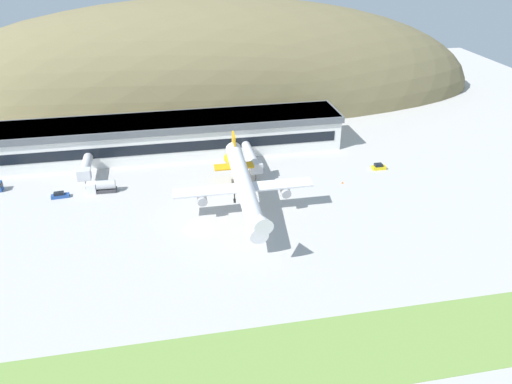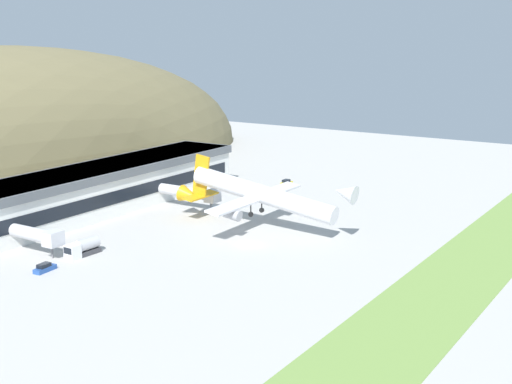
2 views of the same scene
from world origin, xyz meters
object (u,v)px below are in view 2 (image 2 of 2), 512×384
at_px(jetway_0, 38,235).
at_px(traffic_cone_0, 282,196).
at_px(terminal_building, 71,193).
at_px(service_car_0, 286,183).
at_px(service_car_1, 45,268).
at_px(cargo_airplane, 259,195).
at_px(jetway_1, 192,193).
at_px(box_truck, 83,248).

relative_size(jetway_0, traffic_cone_0, 22.04).
relative_size(terminal_building, jetway_0, 8.26).
relative_size(service_car_0, service_car_1, 0.87).
height_order(jetway_0, cargo_airplane, cargo_airplane).
relative_size(jetway_1, traffic_cone_0, 29.82).
bearing_deg(service_car_1, cargo_airplane, -21.04).
height_order(terminal_building, jetway_1, terminal_building).
distance_m(jetway_1, service_car_1, 51.67).
distance_m(terminal_building, service_car_0, 63.05).
distance_m(box_truck, traffic_cone_0, 63.94).
distance_m(service_car_0, traffic_cone_0, 14.70).
height_order(box_truck, traffic_cone_0, box_truck).
height_order(cargo_airplane, traffic_cone_0, cargo_airplane).
distance_m(jetway_1, box_truck, 41.19).
bearing_deg(cargo_airplane, jetway_0, 146.57).
bearing_deg(terminal_building, service_car_0, -21.53).
bearing_deg(service_car_0, jetway_1, 170.82).
height_order(service_car_0, service_car_1, service_car_0).
height_order(service_car_1, traffic_cone_0, service_car_1).
relative_size(terminal_building, jetway_1, 6.10).
distance_m(jetway_0, traffic_cone_0, 69.53).
bearing_deg(traffic_cone_0, box_truck, 173.47).
distance_m(jetway_0, service_car_0, 81.52).
xyz_separation_m(terminal_building, jetway_1, (22.54, -17.25, -2.16)).
height_order(jetway_0, traffic_cone_0, jetway_0).
bearing_deg(jetway_0, service_car_0, -5.76).
bearing_deg(box_truck, traffic_cone_0, -6.53).
xyz_separation_m(jetway_1, cargo_airplane, (-6.18, -23.35, 3.67)).
xyz_separation_m(terminal_building, box_truck, (-18.27, -22.28, -4.58)).
relative_size(cargo_airplane, service_car_1, 9.80).
bearing_deg(jetway_0, box_truck, -59.59).
distance_m(cargo_airplane, traffic_cone_0, 31.79).
relative_size(jetway_1, cargo_airplane, 0.39).
distance_m(jetway_1, cargo_airplane, 24.43).
height_order(terminal_building, box_truck, terminal_building).
distance_m(jetway_1, service_car_0, 36.50).
bearing_deg(jetway_1, service_car_0, -9.18).
xyz_separation_m(service_car_0, box_truck, (-76.70, 0.77, 0.88)).
bearing_deg(traffic_cone_0, service_car_0, 26.22).
bearing_deg(jetway_1, service_car_1, -173.29).
xyz_separation_m(cargo_airplane, service_car_1, (-45.03, 17.32, -7.02)).
xyz_separation_m(terminal_building, cargo_airplane, (16.36, -40.61, 1.51)).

